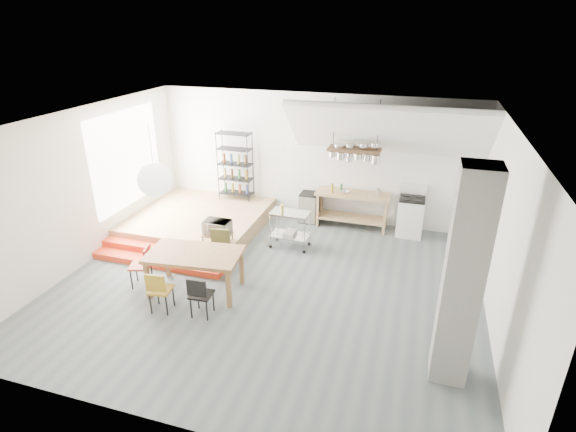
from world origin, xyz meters
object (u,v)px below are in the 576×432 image
(dining_table, at_px, (194,257))
(rolling_cart, at_px, (290,225))
(mini_fridge, at_px, (309,207))
(stove, at_px, (410,216))

(dining_table, relative_size, rolling_cart, 2.05)
(mini_fridge, bearing_deg, dining_table, -108.02)
(stove, bearing_deg, mini_fridge, 178.99)
(stove, distance_m, rolling_cart, 2.95)
(stove, bearing_deg, dining_table, -134.93)
(rolling_cart, xyz_separation_m, mini_fridge, (0.06, 1.51, -0.17))
(stove, xyz_separation_m, mini_fridge, (-2.50, 0.04, -0.10))
(rolling_cart, bearing_deg, stove, 31.83)
(stove, distance_m, mini_fridge, 2.50)
(rolling_cart, relative_size, mini_fridge, 1.16)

